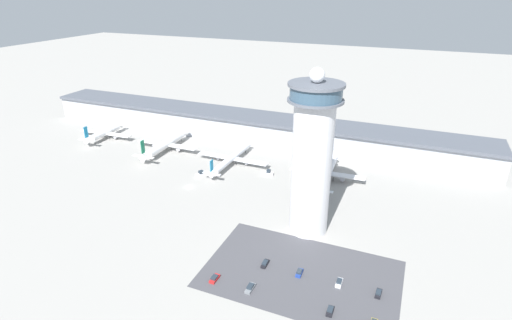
{
  "coord_description": "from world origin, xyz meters",
  "views": [
    {
      "loc": [
        94.33,
        -143.22,
        88.83
      ],
      "look_at": [
        22.87,
        28.52,
        6.27
      ],
      "focal_mm": 28.0,
      "sensor_mm": 36.0,
      "label": 1
    }
  ],
  "objects_px": {
    "service_truck_baggage": "(202,174)",
    "car_maroon_suv": "(339,282)",
    "airplane_gate_delta": "(327,173)",
    "service_truck_fuel": "(268,173)",
    "car_red_hatchback": "(299,273)",
    "control_tower": "(312,157)",
    "car_green_van": "(215,278)",
    "car_grey_coupe": "(265,264)",
    "car_silver_sedan": "(330,311)",
    "airplane_gate_alpha": "(105,133)",
    "airplane_gate_charlie": "(232,158)",
    "car_blue_compact": "(378,293)",
    "airplane_gate_bravo": "(166,144)",
    "service_truck_catering": "(309,176)",
    "car_black_suv": "(250,288)"
  },
  "relations": [
    {
      "from": "car_silver_sedan",
      "to": "car_red_hatchback",
      "type": "relative_size",
      "value": 1.0
    },
    {
      "from": "airplane_gate_delta",
      "to": "car_maroon_suv",
      "type": "height_order",
      "value": "airplane_gate_delta"
    },
    {
      "from": "airplane_gate_delta",
      "to": "car_grey_coupe",
      "type": "relative_size",
      "value": 9.08
    },
    {
      "from": "car_maroon_suv",
      "to": "airplane_gate_charlie",
      "type": "bearing_deg",
      "value": 135.82
    },
    {
      "from": "car_silver_sedan",
      "to": "airplane_gate_bravo",
      "type": "bearing_deg",
      "value": 143.31
    },
    {
      "from": "airplane_gate_delta",
      "to": "service_truck_baggage",
      "type": "relative_size",
      "value": 5.79
    },
    {
      "from": "car_black_suv",
      "to": "control_tower",
      "type": "bearing_deg",
      "value": 79.52
    },
    {
      "from": "airplane_gate_charlie",
      "to": "service_truck_baggage",
      "type": "distance_m",
      "value": 19.93
    },
    {
      "from": "car_green_van",
      "to": "car_blue_compact",
      "type": "distance_m",
      "value": 52.14
    },
    {
      "from": "car_grey_coupe",
      "to": "airplane_gate_delta",
      "type": "bearing_deg",
      "value": 86.51
    },
    {
      "from": "car_red_hatchback",
      "to": "control_tower",
      "type": "bearing_deg",
      "value": 100.12
    },
    {
      "from": "control_tower",
      "to": "car_silver_sedan",
      "type": "distance_m",
      "value": 53.31
    },
    {
      "from": "airplane_gate_charlie",
      "to": "airplane_gate_delta",
      "type": "relative_size",
      "value": 1.06
    },
    {
      "from": "airplane_gate_bravo",
      "to": "service_truck_catering",
      "type": "bearing_deg",
      "value": -1.97
    },
    {
      "from": "airplane_gate_alpha",
      "to": "car_silver_sedan",
      "type": "xyz_separation_m",
      "value": [
        162.37,
        -88.51,
        -3.3
      ]
    },
    {
      "from": "airplane_gate_bravo",
      "to": "airplane_gate_charlie",
      "type": "height_order",
      "value": "airplane_gate_bravo"
    },
    {
      "from": "car_grey_coupe",
      "to": "car_silver_sedan",
      "type": "distance_m",
      "value": 28.63
    },
    {
      "from": "service_truck_catering",
      "to": "service_truck_baggage",
      "type": "distance_m",
      "value": 53.33
    },
    {
      "from": "service_truck_catering",
      "to": "car_green_van",
      "type": "distance_m",
      "value": 84.29
    },
    {
      "from": "service_truck_fuel",
      "to": "car_silver_sedan",
      "type": "relative_size",
      "value": 1.47
    },
    {
      "from": "car_blue_compact",
      "to": "car_red_hatchback",
      "type": "relative_size",
      "value": 1.03
    },
    {
      "from": "service_truck_catering",
      "to": "car_blue_compact",
      "type": "height_order",
      "value": "service_truck_catering"
    },
    {
      "from": "control_tower",
      "to": "service_truck_fuel",
      "type": "height_order",
      "value": "control_tower"
    },
    {
      "from": "service_truck_catering",
      "to": "service_truck_fuel",
      "type": "relative_size",
      "value": 1.29
    },
    {
      "from": "car_grey_coupe",
      "to": "car_green_van",
      "type": "bearing_deg",
      "value": -132.99
    },
    {
      "from": "car_black_suv",
      "to": "airplane_gate_bravo",
      "type": "bearing_deg",
      "value": 136.2
    },
    {
      "from": "service_truck_fuel",
      "to": "car_red_hatchback",
      "type": "distance_m",
      "value": 75.75
    },
    {
      "from": "service_truck_fuel",
      "to": "car_black_suv",
      "type": "bearing_deg",
      "value": -72.76
    },
    {
      "from": "car_blue_compact",
      "to": "airplane_gate_bravo",
      "type": "bearing_deg",
      "value": 150.2
    },
    {
      "from": "airplane_gate_bravo",
      "to": "service_truck_fuel",
      "type": "distance_m",
      "value": 66.1
    },
    {
      "from": "airplane_gate_charlie",
      "to": "service_truck_fuel",
      "type": "relative_size",
      "value": 7.2
    },
    {
      "from": "car_green_van",
      "to": "car_blue_compact",
      "type": "bearing_deg",
      "value": 15.06
    },
    {
      "from": "airplane_gate_delta",
      "to": "car_grey_coupe",
      "type": "distance_m",
      "value": 71.76
    },
    {
      "from": "airplane_gate_bravo",
      "to": "car_green_van",
      "type": "relative_size",
      "value": 9.82
    },
    {
      "from": "airplane_gate_delta",
      "to": "airplane_gate_charlie",
      "type": "bearing_deg",
      "value": -179.25
    },
    {
      "from": "airplane_gate_delta",
      "to": "car_red_hatchback",
      "type": "bearing_deg",
      "value": -83.67
    },
    {
      "from": "service_truck_baggage",
      "to": "car_maroon_suv",
      "type": "distance_m",
      "value": 95.74
    },
    {
      "from": "service_truck_catering",
      "to": "car_black_suv",
      "type": "height_order",
      "value": "service_truck_catering"
    },
    {
      "from": "service_truck_fuel",
      "to": "car_green_van",
      "type": "height_order",
      "value": "service_truck_fuel"
    },
    {
      "from": "airplane_gate_alpha",
      "to": "car_red_hatchback",
      "type": "relative_size",
      "value": 8.47
    },
    {
      "from": "airplane_gate_alpha",
      "to": "car_red_hatchback",
      "type": "bearing_deg",
      "value": -26.95
    },
    {
      "from": "car_silver_sedan",
      "to": "car_green_van",
      "type": "bearing_deg",
      "value": -179.1
    },
    {
      "from": "airplane_gate_delta",
      "to": "service_truck_fuel",
      "type": "height_order",
      "value": "airplane_gate_delta"
    },
    {
      "from": "airplane_gate_charlie",
      "to": "car_grey_coupe",
      "type": "height_order",
      "value": "airplane_gate_charlie"
    },
    {
      "from": "control_tower",
      "to": "service_truck_fuel",
      "type": "xyz_separation_m",
      "value": [
        -31.98,
        39.07,
        -29.95
      ]
    },
    {
      "from": "car_black_suv",
      "to": "airplane_gate_charlie",
      "type": "bearing_deg",
      "value": 119.28
    },
    {
      "from": "car_grey_coupe",
      "to": "service_truck_fuel",
      "type": "bearing_deg",
      "value": 110.35
    },
    {
      "from": "service_truck_catering",
      "to": "airplane_gate_charlie",
      "type": "bearing_deg",
      "value": 179.52
    },
    {
      "from": "service_truck_fuel",
      "to": "car_blue_compact",
      "type": "xyz_separation_m",
      "value": [
        62.38,
        -65.97,
        -0.45
      ]
    },
    {
      "from": "airplane_gate_charlie",
      "to": "control_tower",
      "type": "bearing_deg",
      "value": -38.82
    }
  ]
}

